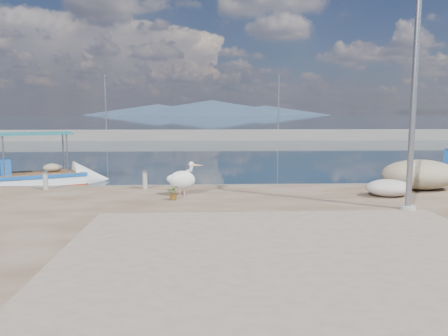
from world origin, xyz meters
TOP-DOWN VIEW (x-y plane):
  - ground at (0.00, 0.00)m, footprint 1400.00×1400.00m
  - quay_patch at (1.00, -3.00)m, footprint 9.00×7.00m
  - breakwater at (-0.00, 40.00)m, footprint 120.00×2.20m
  - mountains at (4.39, 650.00)m, footprint 370.00×280.00m
  - boat_left at (-8.16, 8.27)m, footprint 5.92×3.99m
  - pelican at (-1.39, 3.05)m, footprint 1.14×0.53m
  - lamp_post at (5.04, 0.68)m, footprint 0.44×0.96m
  - bollard_near at (-2.79, 4.31)m, footprint 0.22×0.22m
  - bollard_far at (-6.27, 4.30)m, footprint 0.22×0.22m
  - potted_plant at (-1.64, 2.30)m, footprint 0.47×0.42m
  - net_pile_c at (6.93, 3.82)m, footprint 2.67×1.91m
  - net_pile_d at (5.30, 2.58)m, footprint 1.47×1.10m

SIDE VIEW (x-z plane):
  - ground at x=0.00m, z-range 0.00..0.00m
  - boat_left at x=-8.16m, z-range -1.15..1.57m
  - quay_patch at x=1.00m, z-range 0.50..0.51m
  - breakwater at x=0.00m, z-range -3.15..4.35m
  - potted_plant at x=-1.64m, z-range 0.50..0.96m
  - net_pile_d at x=5.30m, z-range 0.50..1.05m
  - bollard_near at x=-2.79m, z-range 0.53..1.19m
  - bollard_far at x=-6.27m, z-range 0.53..1.19m
  - net_pile_c at x=6.93m, z-range 0.50..1.55m
  - pelican at x=-1.39m, z-range 0.47..1.58m
  - lamp_post at x=5.04m, z-range 0.30..7.30m
  - mountains at x=4.39m, z-range -1.49..20.51m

